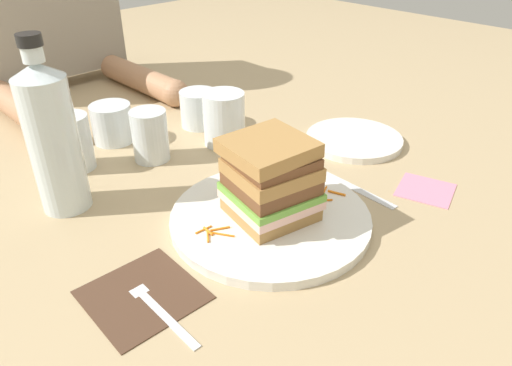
# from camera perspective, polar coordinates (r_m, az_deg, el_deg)

# --- Properties ---
(ground_plane) EXTENTS (3.00, 3.00, 0.00)m
(ground_plane) POSITION_cam_1_polar(r_m,az_deg,el_deg) (0.71, -0.32, -4.76)
(ground_plane) COLOR tan
(main_plate) EXTENTS (0.29, 0.29, 0.01)m
(main_plate) POSITION_cam_1_polar(r_m,az_deg,el_deg) (0.71, 1.70, -4.16)
(main_plate) COLOR white
(main_plate) RESTS_ON ground_plane
(sandwich) EXTENTS (0.13, 0.13, 0.12)m
(sandwich) POSITION_cam_1_polar(r_m,az_deg,el_deg) (0.68, 1.72, 0.40)
(sandwich) COLOR #A87A42
(sandwich) RESTS_ON main_plate
(carrot_shred_0) EXTENTS (0.03, 0.02, 0.00)m
(carrot_shred_0) POSITION_cam_1_polar(r_m,az_deg,el_deg) (0.68, -4.26, -5.40)
(carrot_shred_0) COLOR orange
(carrot_shred_0) RESTS_ON main_plate
(carrot_shred_1) EXTENTS (0.02, 0.03, 0.00)m
(carrot_shred_1) POSITION_cam_1_polar(r_m,az_deg,el_deg) (0.67, -3.96, -6.08)
(carrot_shred_1) COLOR orange
(carrot_shred_1) RESTS_ON main_plate
(carrot_shred_2) EXTENTS (0.02, 0.02, 0.00)m
(carrot_shred_2) POSITION_cam_1_polar(r_m,az_deg,el_deg) (0.66, -5.71, -6.23)
(carrot_shred_2) COLOR orange
(carrot_shred_2) RESTS_ON main_plate
(carrot_shred_3) EXTENTS (0.01, 0.02, 0.00)m
(carrot_shred_3) POSITION_cam_1_polar(r_m,az_deg,el_deg) (0.67, -5.69, -5.69)
(carrot_shred_3) COLOR orange
(carrot_shred_3) RESTS_ON main_plate
(carrot_shred_4) EXTENTS (0.03, 0.00, 0.00)m
(carrot_shred_4) POSITION_cam_1_polar(r_m,az_deg,el_deg) (0.68, -6.22, -5.50)
(carrot_shred_4) COLOR orange
(carrot_shred_4) RESTS_ON main_plate
(carrot_shred_5) EXTENTS (0.01, 0.03, 0.00)m
(carrot_shred_5) POSITION_cam_1_polar(r_m,az_deg,el_deg) (0.76, 7.29, -0.97)
(carrot_shred_5) COLOR orange
(carrot_shred_5) RESTS_ON main_plate
(carrot_shred_6) EXTENTS (0.03, 0.01, 0.00)m
(carrot_shred_6) POSITION_cam_1_polar(r_m,az_deg,el_deg) (0.76, 8.08, -0.94)
(carrot_shred_6) COLOR orange
(carrot_shred_6) RESTS_ON main_plate
(carrot_shred_7) EXTENTS (0.02, 0.02, 0.00)m
(carrot_shred_7) POSITION_cam_1_polar(r_m,az_deg,el_deg) (0.76, 6.79, -0.92)
(carrot_shred_7) COLOR orange
(carrot_shred_7) RESTS_ON main_plate
(carrot_shred_8) EXTENTS (0.02, 0.02, 0.00)m
(carrot_shred_8) POSITION_cam_1_polar(r_m,az_deg,el_deg) (0.74, 7.89, -2.01)
(carrot_shred_8) COLOR orange
(carrot_shred_8) RESTS_ON main_plate
(carrot_shred_9) EXTENTS (0.01, 0.03, 0.00)m
(carrot_shred_9) POSITION_cam_1_polar(r_m,az_deg,el_deg) (0.76, 9.53, -1.17)
(carrot_shred_9) COLOR orange
(carrot_shred_9) RESTS_ON main_plate
(carrot_shred_10) EXTENTS (0.02, 0.03, 0.00)m
(carrot_shred_10) POSITION_cam_1_polar(r_m,az_deg,el_deg) (0.75, 7.12, -1.46)
(carrot_shred_10) COLOR orange
(carrot_shred_10) RESTS_ON main_plate
(carrot_shred_11) EXTENTS (0.01, 0.03, 0.00)m
(carrot_shred_11) POSITION_cam_1_polar(r_m,az_deg,el_deg) (0.75, 6.35, -1.57)
(carrot_shred_11) COLOR orange
(carrot_shred_11) RESTS_ON main_plate
(carrot_shred_12) EXTENTS (0.02, 0.02, 0.00)m
(carrot_shred_12) POSITION_cam_1_polar(r_m,az_deg,el_deg) (0.77, 7.54, -0.83)
(carrot_shred_12) COLOR orange
(carrot_shred_12) RESTS_ON main_plate
(carrot_shred_13) EXTENTS (0.02, 0.03, 0.00)m
(carrot_shred_13) POSITION_cam_1_polar(r_m,az_deg,el_deg) (0.74, 7.05, -1.95)
(carrot_shred_13) COLOR orange
(carrot_shred_13) RESTS_ON main_plate
(carrot_shred_14) EXTENTS (0.02, 0.01, 0.00)m
(carrot_shred_14) POSITION_cam_1_polar(r_m,az_deg,el_deg) (0.76, 6.32, -0.75)
(carrot_shred_14) COLOR orange
(carrot_shred_14) RESTS_ON main_plate
(napkin_dark) EXTENTS (0.13, 0.13, 0.00)m
(napkin_dark) POSITION_cam_1_polar(r_m,az_deg,el_deg) (0.61, -13.26, -12.69)
(napkin_dark) COLOR #4C3323
(napkin_dark) RESTS_ON ground_plane
(fork) EXTENTS (0.02, 0.17, 0.00)m
(fork) POSITION_cam_1_polar(r_m,az_deg,el_deg) (0.59, -12.15, -13.62)
(fork) COLOR silver
(fork) RESTS_ON napkin_dark
(knife) EXTENTS (0.03, 0.20, 0.00)m
(knife) POSITION_cam_1_polar(r_m,az_deg,el_deg) (0.82, 10.78, -0.16)
(knife) COLOR silver
(knife) RESTS_ON ground_plane
(juice_glass) EXTENTS (0.08, 0.08, 0.10)m
(juice_glass) POSITION_cam_1_polar(r_m,az_deg,el_deg) (0.93, -3.79, 7.41)
(juice_glass) COLOR white
(juice_glass) RESTS_ON ground_plane
(water_bottle) EXTENTS (0.07, 0.07, 0.26)m
(water_bottle) POSITION_cam_1_polar(r_m,az_deg,el_deg) (0.75, -22.93, 5.00)
(water_bottle) COLOR silver
(water_bottle) RESTS_ON ground_plane
(empty_tumbler_0) EXTENTS (0.08, 0.08, 0.07)m
(empty_tumbler_0) POSITION_cam_1_polar(r_m,az_deg,el_deg) (0.98, -16.68, 6.78)
(empty_tumbler_0) COLOR silver
(empty_tumbler_0) RESTS_ON ground_plane
(empty_tumbler_1) EXTENTS (0.08, 0.08, 0.07)m
(empty_tumbler_1) POSITION_cam_1_polar(r_m,az_deg,el_deg) (1.01, -6.77, 8.73)
(empty_tumbler_1) COLOR silver
(empty_tumbler_1) RESTS_ON ground_plane
(empty_tumbler_2) EXTENTS (0.06, 0.06, 0.09)m
(empty_tumbler_2) POSITION_cam_1_polar(r_m,az_deg,el_deg) (0.88, -12.42, 5.50)
(empty_tumbler_2) COLOR silver
(empty_tumbler_2) RESTS_ON ground_plane
(empty_tumbler_3) EXTENTS (0.07, 0.07, 0.10)m
(empty_tumbler_3) POSITION_cam_1_polar(r_m,az_deg,el_deg) (0.89, -20.87, 4.50)
(empty_tumbler_3) COLOR silver
(empty_tumbler_3) RESTS_ON ground_plane
(side_plate) EXTENTS (0.19, 0.19, 0.01)m
(side_plate) POSITION_cam_1_polar(r_m,az_deg,el_deg) (0.96, 11.51, 5.07)
(side_plate) COLOR white
(side_plate) RESTS_ON ground_plane
(napkin_pink) EXTENTS (0.10, 0.11, 0.00)m
(napkin_pink) POSITION_cam_1_polar(r_m,az_deg,el_deg) (0.84, 19.41, -0.74)
(napkin_pink) COLOR pink
(napkin_pink) RESTS_ON ground_plane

